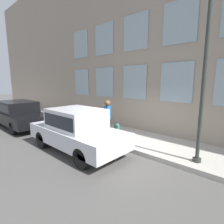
{
  "coord_description": "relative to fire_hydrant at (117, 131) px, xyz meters",
  "views": [
    {
      "loc": [
        -5.27,
        -4.38,
        2.75
      ],
      "look_at": [
        0.45,
        0.87,
        1.4
      ],
      "focal_mm": 28.0,
      "sensor_mm": 36.0,
      "label": 1
    }
  ],
  "objects": [
    {
      "name": "ground_plane",
      "position": [
        -0.41,
        -0.54,
        -0.56
      ],
      "size": [
        80.0,
        80.0,
        0.0
      ],
      "primitive_type": "plane",
      "color": "#514F4C"
    },
    {
      "name": "fire_hydrant",
      "position": [
        0.0,
        0.0,
        0.0
      ],
      "size": [
        0.32,
        0.44,
        0.77
      ],
      "color": "#2D7260",
      "rests_on": "sidewalk"
    },
    {
      "name": "building_facade",
      "position": [
        2.29,
        -0.54,
        4.89
      ],
      "size": [
        0.33,
        40.0,
        10.92
      ],
      "color": "gray",
      "rests_on": "ground_plane"
    },
    {
      "name": "sidewalk",
      "position": [
        0.86,
        -0.54,
        -0.48
      ],
      "size": [
        2.55,
        60.0,
        0.17
      ],
      "color": "#B2ADA3",
      "rests_on": "ground_plane"
    },
    {
      "name": "street_lamp",
      "position": [
        0.14,
        -3.35,
        3.12
      ],
      "size": [
        0.36,
        0.36,
        5.68
      ],
      "color": "#2D332D",
      "rests_on": "sidewalk"
    },
    {
      "name": "parked_car_silver_near",
      "position": [
        -1.68,
        0.67,
        0.36
      ],
      "size": [
        1.85,
        4.35,
        1.7
      ],
      "color": "black",
      "rests_on": "ground_plane"
    },
    {
      "name": "parked_car_black_far",
      "position": [
        -1.8,
        6.55,
        0.31
      ],
      "size": [
        1.93,
        5.31,
        1.58
      ],
      "color": "black",
      "rests_on": "ground_plane"
    },
    {
      "name": "person",
      "position": [
        0.08,
        0.65,
        0.65
      ],
      "size": [
        0.42,
        0.28,
        1.74
      ],
      "rotation": [
        0.0,
        0.0,
        0.03
      ],
      "color": "#726651",
      "rests_on": "sidewalk"
    }
  ]
}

